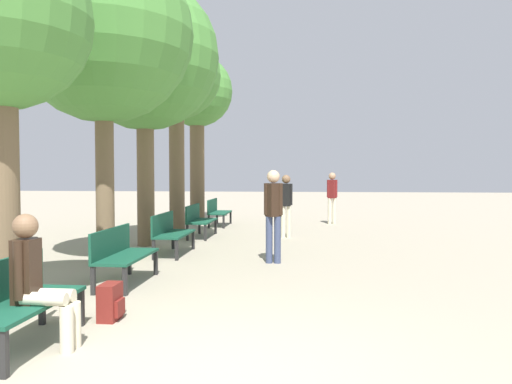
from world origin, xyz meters
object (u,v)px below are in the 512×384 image
at_px(pedestrian_mid, 286,202).
at_px(pedestrian_near, 332,195).
at_px(bench_row_2, 170,231).
at_px(tree_row_4, 197,96).
at_px(bench_row_0, 16,297).
at_px(person_seated, 38,278).
at_px(pedestrian_far, 273,210).
at_px(tree_row_1, 103,34).
at_px(tree_row_2, 145,57).
at_px(bench_row_3, 199,218).
at_px(bench_row_1, 121,252).
at_px(backpack, 111,302).
at_px(tree_row_3, 176,78).
at_px(bench_row_4, 217,210).

bearing_deg(pedestrian_mid, pedestrian_near, 69.16).
distance_m(bench_row_2, tree_row_4, 7.80).
distance_m(bench_row_0, person_seated, 0.32).
relative_size(bench_row_2, pedestrian_far, 0.86).
relative_size(tree_row_1, tree_row_2, 0.97).
height_order(bench_row_3, tree_row_2, tree_row_2).
relative_size(bench_row_1, bench_row_2, 1.00).
xyz_separation_m(bench_row_3, tree_row_1, (-0.90, -3.98, 3.77)).
height_order(tree_row_4, backpack, tree_row_4).
distance_m(bench_row_3, pedestrian_mid, 2.36).
relative_size(bench_row_1, tree_row_1, 0.26).
xyz_separation_m(tree_row_1, tree_row_3, (-0.00, 5.21, 0.15)).
height_order(bench_row_0, pedestrian_near, pedestrian_near).
height_order(bench_row_4, person_seated, person_seated).
bearing_deg(bench_row_2, tree_row_1, -126.84).
distance_m(tree_row_2, tree_row_4, 5.56).
relative_size(backpack, pedestrian_near, 0.25).
height_order(bench_row_1, tree_row_4, tree_row_4).
distance_m(bench_row_2, pedestrian_far, 2.41).
xyz_separation_m(bench_row_3, backpack, (0.57, -7.40, -0.28)).
distance_m(bench_row_3, tree_row_1, 5.56).
bearing_deg(bench_row_4, pedestrian_near, 14.29).
height_order(tree_row_1, tree_row_2, tree_row_2).
distance_m(bench_row_3, bench_row_4, 2.78).
distance_m(bench_row_0, pedestrian_near, 12.64).
bearing_deg(tree_row_4, bench_row_2, -82.40).
xyz_separation_m(tree_row_1, tree_row_4, (-0.00, 7.93, 0.08)).
height_order(bench_row_2, bench_row_4, same).
distance_m(tree_row_2, pedestrian_mid, 5.00).
xyz_separation_m(bench_row_4, backpack, (0.57, -10.18, -0.28)).
bearing_deg(tree_row_3, tree_row_2, -90.00).
distance_m(bench_row_3, tree_row_2, 4.30).
height_order(bench_row_0, tree_row_3, tree_row_3).
xyz_separation_m(tree_row_3, pedestrian_near, (4.59, 2.50, -3.44)).
distance_m(bench_row_3, backpack, 7.42).
bearing_deg(bench_row_3, bench_row_1, -90.00).
distance_m(tree_row_1, tree_row_2, 2.37).
bearing_deg(backpack, tree_row_4, 97.38).
bearing_deg(bench_row_2, bench_row_1, -90.00).
relative_size(bench_row_0, tree_row_1, 0.26).
distance_m(bench_row_2, bench_row_4, 5.57).
xyz_separation_m(bench_row_2, pedestrian_far, (2.21, -0.80, 0.51)).
bearing_deg(bench_row_4, tree_row_1, -97.56).
height_order(tree_row_3, tree_row_4, tree_row_3).
bearing_deg(pedestrian_mid, person_seated, -103.71).
bearing_deg(tree_row_2, bench_row_2, -52.54).
height_order(tree_row_1, pedestrian_far, tree_row_1).
bearing_deg(bench_row_2, tree_row_3, 102.64).
height_order(bench_row_1, tree_row_1, tree_row_1).
height_order(bench_row_0, backpack, bench_row_0).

